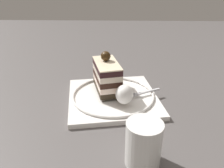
{
  "coord_description": "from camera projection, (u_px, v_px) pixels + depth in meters",
  "views": [
    {
      "loc": [
        -0.01,
        0.58,
        0.33
      ],
      "look_at": [
        0.0,
        0.02,
        0.05
      ],
      "focal_mm": 36.34,
      "sensor_mm": 36.0,
      "label": 1
    }
  ],
  "objects": [
    {
      "name": "ground_plane",
      "position": [
        113.0,
        97.0,
        0.67
      ],
      "size": [
        2.4,
        2.4,
        0.0
      ],
      "primitive_type": "plane",
      "color": "#514C4B"
    },
    {
      "name": "dessert_plate",
      "position": [
        112.0,
        97.0,
        0.65
      ],
      "size": [
        0.28,
        0.28,
        0.02
      ],
      "color": "white",
      "rests_on": "ground_plane"
    },
    {
      "name": "cake_slice",
      "position": [
        107.0,
        76.0,
        0.65
      ],
      "size": [
        0.09,
        0.14,
        0.11
      ],
      "color": "black",
      "rests_on": "dessert_plate"
    },
    {
      "name": "whipped_cream_dollop",
      "position": [
        124.0,
        94.0,
        0.58
      ],
      "size": [
        0.05,
        0.05,
        0.05
      ],
      "primitive_type": "ellipsoid",
      "color": "white",
      "rests_on": "dessert_plate"
    },
    {
      "name": "fork",
      "position": [
        143.0,
        93.0,
        0.64
      ],
      "size": [
        0.1,
        0.06,
        0.0
      ],
      "color": "silver",
      "rests_on": "dessert_plate"
    },
    {
      "name": "drink_glass_near",
      "position": [
        143.0,
        146.0,
        0.42
      ],
      "size": [
        0.07,
        0.07,
        0.09
      ],
      "color": "white",
      "rests_on": "ground_plane"
    }
  ]
}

